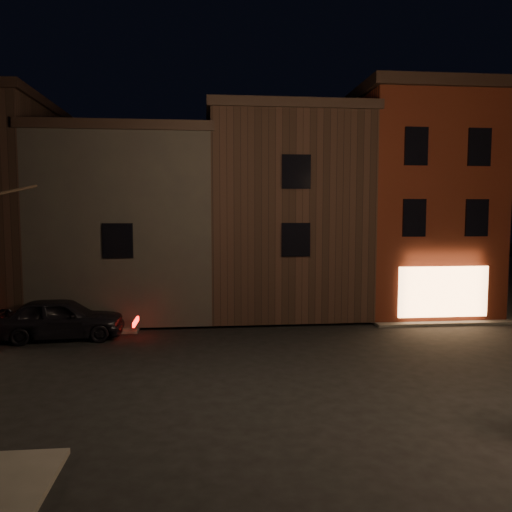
{
  "coord_description": "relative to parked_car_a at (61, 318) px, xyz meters",
  "views": [
    {
      "loc": [
        -2.24,
        -15.0,
        4.86
      ],
      "look_at": [
        -0.34,
        3.75,
        3.2
      ],
      "focal_mm": 35.0,
      "sensor_mm": 36.0,
      "label": 1
    }
  ],
  "objects": [
    {
      "name": "ground",
      "position": [
        7.79,
        -4.5,
        -0.8
      ],
      "size": [
        120.0,
        120.0,
        0.0
      ],
      "primitive_type": "plane",
      "color": "black",
      "rests_on": "ground"
    },
    {
      "name": "row_building_b",
      "position": [
        2.04,
        6.0,
        3.53
      ],
      "size": [
        7.8,
        10.3,
        8.4
      ],
      "color": "black",
      "rests_on": "ground"
    },
    {
      "name": "corner_building",
      "position": [
        15.79,
        4.97,
        4.6
      ],
      "size": [
        6.5,
        8.5,
        10.5
      ],
      "color": "#501A0E",
      "rests_on": "ground"
    },
    {
      "name": "parked_car_a",
      "position": [
        0.0,
        0.0,
        0.0
      ],
      "size": [
        4.83,
        2.21,
        1.61
      ],
      "primitive_type": "imported",
      "rotation": [
        0.0,
        0.0,
        1.64
      ],
      "color": "black",
      "rests_on": "ground"
    },
    {
      "name": "sidewalk_far_right",
      "position": [
        27.79,
        15.5,
        -0.74
      ],
      "size": [
        30.0,
        30.0,
        0.12
      ],
      "primitive_type": "cube",
      "color": "#2D2B28",
      "rests_on": "ground"
    },
    {
      "name": "row_building_a",
      "position": [
        9.29,
        6.0,
        4.03
      ],
      "size": [
        7.3,
        10.3,
        9.4
      ],
      "color": "black",
      "rests_on": "ground"
    }
  ]
}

